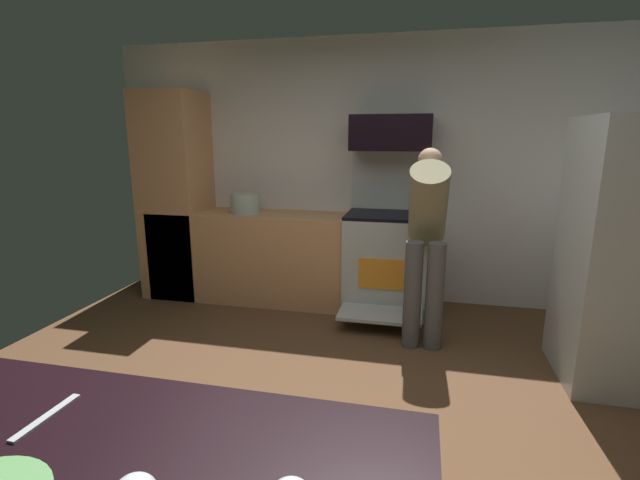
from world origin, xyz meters
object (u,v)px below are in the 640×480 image
(person_cook, at_px, (427,231))
(stock_pot, at_px, (245,203))
(oven_range, at_px, (386,258))
(microwave, at_px, (391,133))

(person_cook, relative_size, stock_pot, 5.28)
(oven_range, bearing_deg, microwave, 90.00)
(oven_range, bearing_deg, person_cook, -60.67)
(person_cook, distance_m, stock_pot, 1.91)
(stock_pot, bearing_deg, microwave, 3.20)
(oven_range, xyz_separation_m, person_cook, (0.36, -0.64, 0.41))
(person_cook, xyz_separation_m, stock_pot, (-1.79, 0.65, 0.07))
(person_cook, bearing_deg, microwave, 116.08)
(oven_range, distance_m, person_cook, 0.84)
(microwave, height_order, person_cook, microwave)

